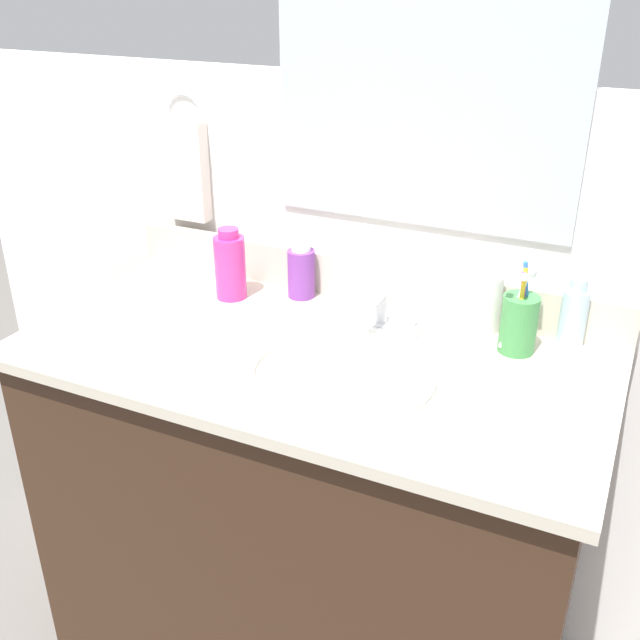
# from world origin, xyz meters

# --- Properties ---
(vanity_cabinet) EXTENTS (1.04, 0.49, 0.83)m
(vanity_cabinet) POSITION_xyz_m (0.00, 0.00, 0.42)
(vanity_cabinet) COLOR #382316
(vanity_cabinet) RESTS_ON ground_plane
(countertop) EXTENTS (1.08, 0.54, 0.02)m
(countertop) POSITION_xyz_m (0.00, 0.00, 0.84)
(countertop) COLOR beige
(countertop) RESTS_ON vanity_cabinet
(backsplash) EXTENTS (1.08, 0.02, 0.09)m
(backsplash) POSITION_xyz_m (0.00, 0.26, 0.90)
(backsplash) COLOR beige
(backsplash) RESTS_ON countertop
(back_wall) EXTENTS (2.18, 0.04, 1.30)m
(back_wall) POSITION_xyz_m (0.00, 0.32, 0.65)
(back_wall) COLOR white
(back_wall) RESTS_ON ground_plane
(mirror_panel) EXTENTS (0.60, 0.01, 0.56)m
(mirror_panel) POSITION_xyz_m (0.10, 0.30, 1.30)
(mirror_panel) COLOR #B2BCC6
(towel_ring) EXTENTS (0.10, 0.01, 0.10)m
(towel_ring) POSITION_xyz_m (-0.44, 0.30, 1.19)
(towel_ring) COLOR silver
(hand_towel) EXTENTS (0.11, 0.04, 0.22)m
(hand_towel) POSITION_xyz_m (-0.44, 0.28, 1.07)
(hand_towel) COLOR silver
(sink_basin) EXTENTS (0.34, 0.34, 0.11)m
(sink_basin) POSITION_xyz_m (0.08, -0.05, 0.82)
(sink_basin) COLOR white
(sink_basin) RESTS_ON countertop
(faucet) EXTENTS (0.16, 0.10, 0.08)m
(faucet) POSITION_xyz_m (0.08, 0.15, 0.88)
(faucet) COLOR silver
(faucet) RESTS_ON countertop
(bottle_lotion_white) EXTENTS (0.06, 0.06, 0.13)m
(bottle_lotion_white) POSITION_xyz_m (0.27, 0.22, 0.91)
(bottle_lotion_white) COLOR white
(bottle_lotion_white) RESTS_ON countertop
(bottle_gel_clear) EXTENTS (0.05, 0.05, 0.13)m
(bottle_gel_clear) POSITION_xyz_m (0.43, 0.23, 0.91)
(bottle_gel_clear) COLOR silver
(bottle_gel_clear) RESTS_ON countertop
(bottle_soap_pink) EXTENTS (0.06, 0.06, 0.15)m
(bottle_soap_pink) POSITION_xyz_m (-0.25, 0.15, 0.92)
(bottle_soap_pink) COLOR #D8338C
(bottle_soap_pink) RESTS_ON countertop
(bottle_cream_purple) EXTENTS (0.06, 0.06, 0.13)m
(bottle_cream_purple) POSITION_xyz_m (-0.12, 0.22, 0.91)
(bottle_cream_purple) COLOR #7A3899
(bottle_cream_purple) RESTS_ON countertop
(cup_green) EXTENTS (0.07, 0.07, 0.18)m
(cup_green) POSITION_xyz_m (0.34, 0.17, 0.91)
(cup_green) COLOR #3F8C47
(cup_green) RESTS_ON countertop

